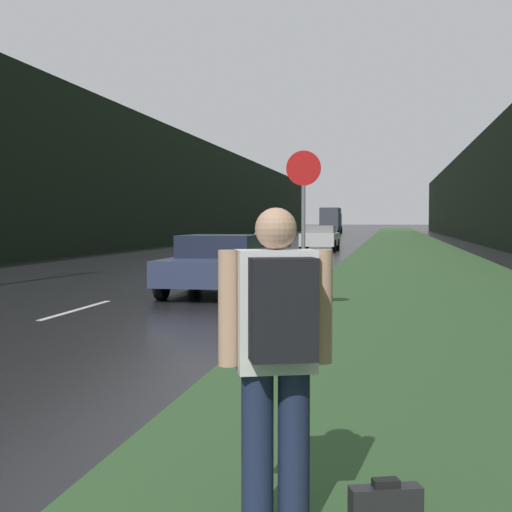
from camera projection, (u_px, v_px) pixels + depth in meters
name	position (u px, v px, depth m)	size (l,w,h in m)	color
grass_verge	(410.00, 251.00, 38.98)	(6.00, 240.00, 0.02)	#33562D
lane_stripe_c	(77.00, 310.00, 13.48)	(0.12, 3.00, 0.01)	silver
lane_stripe_d	(183.00, 280.00, 20.35)	(0.12, 3.00, 0.01)	silver
lane_stripe_e	(236.00, 265.00, 27.22)	(0.12, 3.00, 0.01)	silver
lane_stripe_f	(267.00, 256.00, 34.09)	(0.12, 3.00, 0.01)	silver
treeline_far_side	(172.00, 188.00, 51.71)	(2.00, 140.00, 8.09)	black
treeline_near_side	(499.00, 188.00, 47.49)	(2.00, 140.00, 7.73)	black
stop_sign	(303.00, 219.00, 12.24)	(0.60, 0.07, 2.89)	slate
hitchhiker_with_backpack	(277.00, 351.00, 3.73)	(0.58, 0.51, 1.76)	#1E2847
car_passing_near	(218.00, 264.00, 16.36)	(2.05, 4.14, 1.36)	#2D3856
car_passing_far	(320.00, 238.00, 39.77)	(1.97, 4.13, 1.40)	#BCBCBC
car_oncoming	(273.00, 235.00, 47.76)	(1.83, 4.65, 1.42)	#BCBCBC
delivery_truck	(331.00, 220.00, 93.41)	(2.52, 7.78, 3.33)	black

